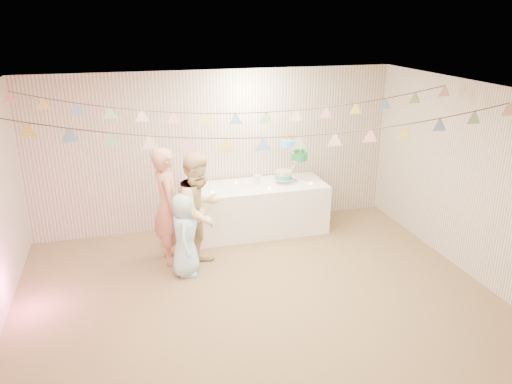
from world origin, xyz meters
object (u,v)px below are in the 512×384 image
object	(u,v)px
cake_stand	(291,163)
person_adult_b	(200,211)
table	(259,208)
person_adult_a	(168,206)
person_child	(185,234)

from	to	relation	value
cake_stand	person_adult_b	xyz separation A→B (m)	(-1.68, -1.01, -0.27)
table	cake_stand	world-z (taller)	cake_stand
person_adult_a	person_adult_b	distance (m)	0.50
table	person_adult_b	bearing A→B (deg)	-139.70
cake_stand	person_child	world-z (taller)	cake_stand
person_child	table	bearing A→B (deg)	-37.56
table	person_child	size ratio (longest dim) A/B	1.82
table	cake_stand	bearing A→B (deg)	5.19
table	person_adult_a	size ratio (longest dim) A/B	1.26
cake_stand	person_child	xyz separation A→B (m)	(-1.92, -1.17, -0.52)
table	person_child	xyz separation A→B (m)	(-1.37, -1.12, 0.19)
table	person_adult_b	xyz separation A→B (m)	(-1.13, -0.96, 0.44)
person_adult_a	person_adult_b	world-z (taller)	person_adult_a
cake_stand	person_child	distance (m)	2.31
person_adult_b	table	bearing A→B (deg)	-1.88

